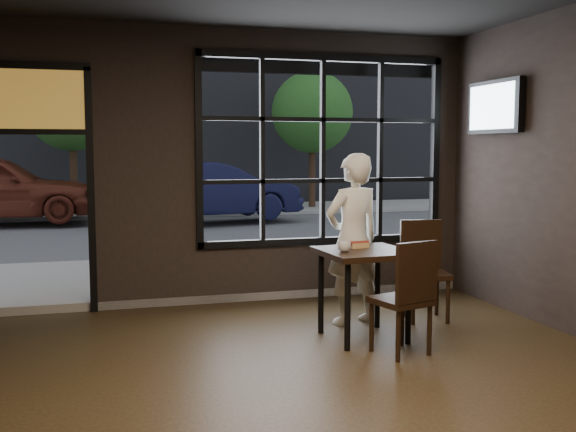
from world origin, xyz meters
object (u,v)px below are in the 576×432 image
object	(u,v)px
cafe_table	(363,294)
chair_near	(401,297)
navy_car	(211,191)
man	(353,239)

from	to	relation	value
cafe_table	chair_near	xyz separation A→B (m)	(0.14, -0.53, 0.08)
navy_car	chair_near	bearing A→B (deg)	168.14
navy_car	cafe_table	bearing A→B (deg)	167.35
chair_near	navy_car	bearing A→B (deg)	-106.20
cafe_table	man	size ratio (longest dim) A/B	0.49
cafe_table	navy_car	xyz separation A→B (m)	(0.19, 10.12, 0.37)
man	chair_near	bearing A→B (deg)	77.58
chair_near	navy_car	world-z (taller)	navy_car
man	navy_car	world-z (taller)	man
cafe_table	man	world-z (taller)	man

